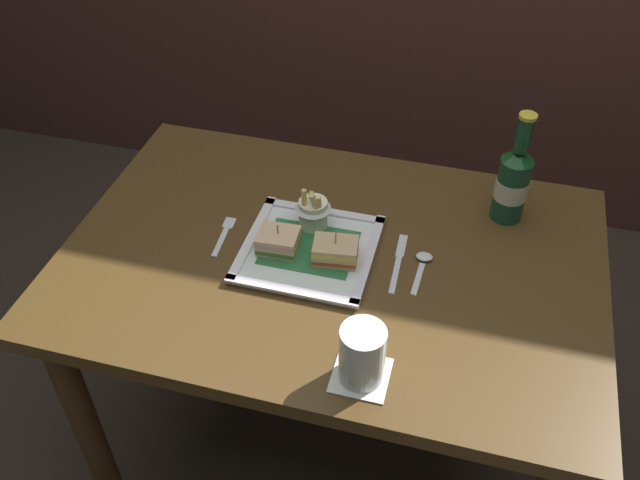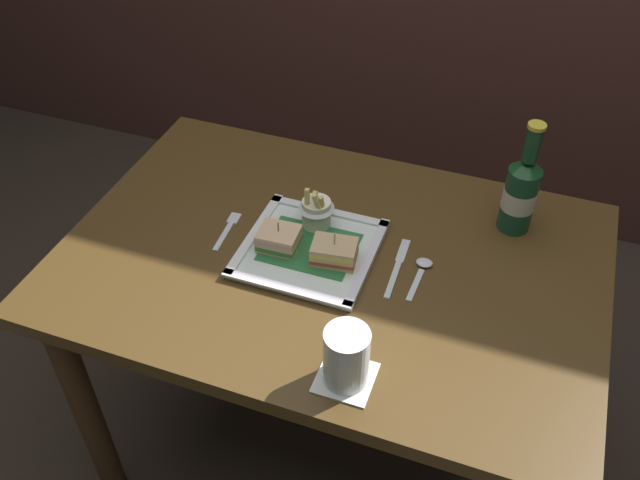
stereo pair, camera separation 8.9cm
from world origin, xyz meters
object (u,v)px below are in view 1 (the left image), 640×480
object	(u,v)px
water_glass	(362,357)
spoon	(423,262)
dining_table	(331,291)
knife	(398,260)
beer_bottle	(513,181)
sandwich_half_right	(335,251)
fries_cup	(313,209)
fork	(224,234)
sandwich_half_left	(278,241)
square_plate	(309,251)

from	to	relation	value
water_glass	spoon	bearing A→B (deg)	78.83
dining_table	spoon	world-z (taller)	spoon
water_glass	spoon	distance (m)	0.32
water_glass	spoon	size ratio (longest dim) A/B	0.92
knife	beer_bottle	bearing A→B (deg)	45.44
dining_table	spoon	size ratio (longest dim) A/B	8.98
sandwich_half_right	fries_cup	distance (m)	0.12
spoon	knife	bearing A→B (deg)	-175.46
beer_bottle	fork	size ratio (longest dim) A/B	2.03
sandwich_half_right	fries_cup	size ratio (longest dim) A/B	0.95
dining_table	sandwich_half_left	xyz separation A→B (m)	(-0.11, -0.02, 0.14)
spoon	sandwich_half_right	bearing A→B (deg)	-165.82
sandwich_half_left	beer_bottle	world-z (taller)	beer_bottle
square_plate	beer_bottle	world-z (taller)	beer_bottle
dining_table	sandwich_half_right	world-z (taller)	sandwich_half_right
dining_table	fork	world-z (taller)	fork
fork	sandwich_half_left	bearing A→B (deg)	-10.28
square_plate	knife	world-z (taller)	square_plate
sandwich_half_right	fork	size ratio (longest dim) A/B	0.76
dining_table	fork	distance (m)	0.27
sandwich_half_left	fries_cup	world-z (taller)	fries_cup
water_glass	knife	world-z (taller)	water_glass
fries_cup	beer_bottle	size ratio (longest dim) A/B	0.40
water_glass	fork	distance (m)	0.47
sandwich_half_left	fries_cup	bearing A→B (deg)	62.27
sandwich_half_left	square_plate	bearing A→B (deg)	13.94
square_plate	sandwich_half_right	world-z (taller)	sandwich_half_right
beer_bottle	spoon	bearing A→B (deg)	-127.20
dining_table	sandwich_half_left	bearing A→B (deg)	-169.60
sandwich_half_left	water_glass	xyz separation A→B (m)	(0.24, -0.27, 0.02)
square_plate	knife	distance (m)	0.19
dining_table	knife	world-z (taller)	knife
square_plate	knife	xyz separation A→B (m)	(0.19, 0.03, -0.00)
sandwich_half_right	sandwich_half_left	bearing A→B (deg)	-180.00
square_plate	sandwich_half_right	bearing A→B (deg)	-13.94
fries_cup	water_glass	world-z (taller)	water_glass
square_plate	water_glass	size ratio (longest dim) A/B	2.38
beer_bottle	knife	world-z (taller)	beer_bottle
beer_bottle	fork	bearing A→B (deg)	-159.05
water_glass	knife	size ratio (longest dim) A/B	0.64
square_plate	beer_bottle	size ratio (longest dim) A/B	1.05
fork	fries_cup	bearing A→B (deg)	20.91
sandwich_half_left	fries_cup	size ratio (longest dim) A/B	0.83
dining_table	spoon	xyz separation A→B (m)	(0.19, 0.02, 0.11)
water_glass	fork	bearing A→B (deg)	141.68
sandwich_half_right	beer_bottle	size ratio (longest dim) A/B	0.38
fork	spoon	size ratio (longest dim) A/B	1.03
square_plate	sandwich_half_right	distance (m)	0.07
spoon	water_glass	bearing A→B (deg)	-101.17
water_glass	spoon	xyz separation A→B (m)	(0.06, 0.31, -0.05)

